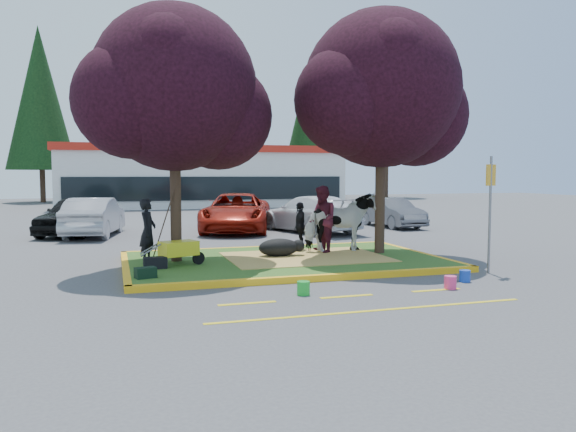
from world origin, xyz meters
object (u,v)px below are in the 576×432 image
object	(u,v)px
bucket_green	(303,288)
calf	(279,247)
sign_post	(490,200)
bucket_blue	(465,276)
cow	(341,222)
wheelbarrow	(179,249)
handler	(148,231)
car_silver	(94,217)
bucket_pink	(450,282)
car_black	(77,215)

from	to	relation	value
bucket_green	calf	bearing A→B (deg)	80.27
sign_post	bucket_blue	xyz separation A→B (m)	(-1.19, -0.77, -1.64)
cow	wheelbarrow	world-z (taller)	cow
handler	car_silver	distance (m)	8.44
sign_post	wheelbarrow	bearing A→B (deg)	138.09
wheelbarrow	bucket_pink	bearing A→B (deg)	-57.60
bucket_green	car_silver	xyz separation A→B (m)	(-4.29, 12.36, 0.61)
cow	car_silver	xyz separation A→B (m)	(-6.94, 7.90, -0.27)
car_silver	cow	bearing A→B (deg)	141.78
cow	car_silver	distance (m)	10.52
bucket_pink	cow	bearing A→B (deg)	95.52
bucket_blue	car_silver	xyz separation A→B (m)	(-8.16, 12.14, 0.61)
calf	sign_post	world-z (taller)	sign_post
sign_post	bucket_blue	world-z (taller)	sign_post
calf	sign_post	xyz separation A→B (m)	(4.35, -3.19, 1.37)
calf	bucket_pink	bearing A→B (deg)	-76.29
cow	bucket_blue	bearing A→B (deg)	-161.21
wheelbarrow	bucket_blue	world-z (taller)	wheelbarrow
cow	bucket_green	world-z (taller)	cow
bucket_green	bucket_blue	distance (m)	3.88
calf	bucket_blue	bearing A→B (deg)	-65.65
bucket_pink	car_black	bearing A→B (deg)	120.98
calf	bucket_green	distance (m)	4.24
handler	bucket_green	bearing A→B (deg)	-124.46
car_black	cow	bearing A→B (deg)	-27.58
sign_post	car_silver	size ratio (longest dim) A/B	0.62
cow	handler	size ratio (longest dim) A/B	1.25
wheelbarrow	sign_post	bearing A→B (deg)	-40.33
bucket_blue	bucket_pink	bearing A→B (deg)	-142.67
cow	wheelbarrow	xyz separation A→B (m)	(-4.70, -1.00, -0.45)
car_silver	calf	bearing A→B (deg)	131.91
calf	bucket_pink	xyz separation A→B (m)	(2.40, -4.53, -0.26)
cow	car_black	world-z (taller)	cow
cow	sign_post	distance (m)	4.30
calf	handler	distance (m)	3.52
handler	sign_post	xyz separation A→B (m)	(7.82, -3.08, 0.80)
bucket_green	wheelbarrow	bearing A→B (deg)	120.58
handler	car_black	bearing A→B (deg)	35.13
sign_post	bucket_pink	bearing A→B (deg)	-168.13
handler	bucket_blue	bearing A→B (deg)	-98.72
handler	cow	bearing A→B (deg)	-64.39
bucket_green	bucket_blue	world-z (taller)	bucket_green
cow	car_silver	world-z (taller)	cow
calf	bucket_pink	distance (m)	5.13
cow	wheelbarrow	bearing A→B (deg)	104.73
bucket_blue	wheelbarrow	bearing A→B (deg)	151.25
calf	bucket_green	bearing A→B (deg)	-113.96
handler	car_silver	size ratio (longest dim) A/B	0.36
car_silver	handler	bearing A→B (deg)	110.96
sign_post	car_black	world-z (taller)	sign_post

